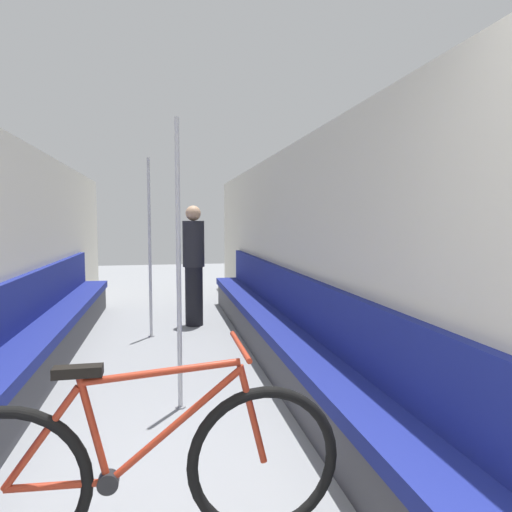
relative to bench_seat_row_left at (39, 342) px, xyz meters
The scene contains 8 objects.
wall_left 0.86m from the bench_seat_row_left, 146.88° to the right, with size 0.10×11.15×2.26m, color beige.
wall_right 2.67m from the bench_seat_row_left, ahead, with size 0.10×11.15×2.26m, color beige.
bench_seat_row_left is the anchor object (origin of this frame).
bench_seat_row_right 2.31m from the bench_seat_row_left, ahead, with size 0.42×6.72×0.94m.
bicycle 2.80m from the bench_seat_row_left, 67.81° to the right, with size 1.81×0.46×0.92m.
grab_pole_near 1.79m from the bench_seat_row_left, 51.46° to the left, with size 0.08×0.08×2.24m.
grab_pole_far 1.83m from the bench_seat_row_left, 39.20° to the right, with size 0.08×0.08×2.24m.
passenger_standing 2.44m from the bench_seat_row_left, 48.47° to the left, with size 0.30×0.30×1.67m.
Camera 1 is at (0.02, -0.44, 1.46)m, focal length 32.00 mm.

